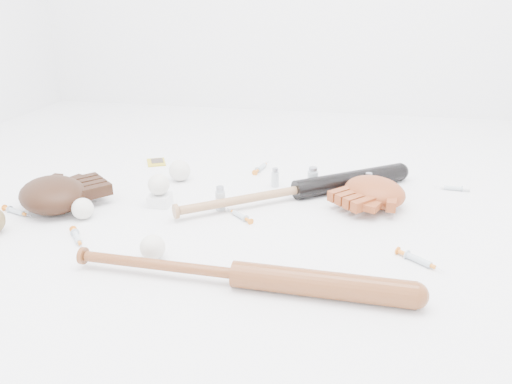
% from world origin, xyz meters
% --- Properties ---
extents(bat_dark, '(0.78, 0.59, 0.07)m').
position_xyz_m(bat_dark, '(0.17, 0.19, 0.03)').
color(bat_dark, black).
rests_on(bat_dark, ground).
extents(bat_wood, '(0.86, 0.09, 0.06)m').
position_xyz_m(bat_wood, '(0.09, -0.38, 0.03)').
color(bat_wood, brown).
rests_on(bat_wood, ground).
extents(glove_dark, '(0.41, 0.41, 0.10)m').
position_xyz_m(glove_dark, '(-0.59, -0.05, 0.05)').
color(glove_dark, black).
rests_on(glove_dark, ground).
extents(glove_tan, '(0.36, 0.36, 0.09)m').
position_xyz_m(glove_tan, '(0.42, 0.19, 0.05)').
color(glove_tan, brown).
rests_on(glove_tan, ground).
extents(trading_card, '(0.11, 0.12, 0.01)m').
position_xyz_m(trading_card, '(-0.44, 0.45, 0.00)').
color(trading_card, gold).
rests_on(trading_card, ground).
extents(pedestal, '(0.07, 0.07, 0.04)m').
position_xyz_m(pedestal, '(-0.27, 0.04, 0.02)').
color(pedestal, white).
rests_on(pedestal, ground).
extents(baseball_on_pedestal, '(0.07, 0.07, 0.07)m').
position_xyz_m(baseball_on_pedestal, '(-0.27, 0.04, 0.07)').
color(baseball_on_pedestal, silver).
rests_on(baseball_on_pedestal, pedestal).
extents(baseball_left, '(0.07, 0.07, 0.07)m').
position_xyz_m(baseball_left, '(-0.46, -0.10, 0.03)').
color(baseball_left, silver).
rests_on(baseball_left, ground).
extents(baseball_upper, '(0.08, 0.08, 0.08)m').
position_xyz_m(baseball_upper, '(-0.28, 0.28, 0.04)').
color(baseball_upper, silver).
rests_on(baseball_upper, ground).
extents(baseball_mid, '(0.07, 0.07, 0.07)m').
position_xyz_m(baseball_mid, '(-0.16, -0.29, 0.03)').
color(baseball_mid, silver).
rests_on(baseball_mid, ground).
extents(syringe_0, '(0.15, 0.07, 0.02)m').
position_xyz_m(syringe_0, '(-0.69, -0.11, 0.01)').
color(syringe_0, '#ADBCC6').
rests_on(syringe_0, ground).
extents(syringe_1, '(0.12, 0.11, 0.02)m').
position_xyz_m(syringe_1, '(0.01, -0.00, 0.01)').
color(syringe_1, '#ADBCC6').
rests_on(syringe_1, ground).
extents(syringe_2, '(0.06, 0.16, 0.02)m').
position_xyz_m(syringe_2, '(-0.01, 0.45, 0.01)').
color(syringe_2, '#ADBCC6').
rests_on(syringe_2, ground).
extents(syringe_3, '(0.14, 0.12, 0.02)m').
position_xyz_m(syringe_3, '(0.53, -0.18, 0.01)').
color(syringe_3, '#ADBCC6').
rests_on(syringe_3, ground).
extents(syringe_4, '(0.13, 0.03, 0.02)m').
position_xyz_m(syringe_4, '(0.70, 0.37, 0.01)').
color(syringe_4, '#ADBCC6').
rests_on(syringe_4, ground).
extents(syringe_5, '(0.11, 0.13, 0.02)m').
position_xyz_m(syringe_5, '(-0.41, -0.24, 0.01)').
color(syringe_5, '#ADBCC6').
rests_on(syringe_5, ground).
extents(vial_0, '(0.03, 0.03, 0.07)m').
position_xyz_m(vial_0, '(0.08, 0.28, 0.03)').
color(vial_0, silver).
rests_on(vial_0, ground).
extents(vial_1, '(0.03, 0.03, 0.07)m').
position_xyz_m(vial_1, '(0.40, 0.29, 0.04)').
color(vial_1, silver).
rests_on(vial_1, ground).
extents(vial_2, '(0.03, 0.03, 0.08)m').
position_xyz_m(vial_2, '(-0.06, 0.05, 0.04)').
color(vial_2, silver).
rests_on(vial_2, ground).
extents(vial_3, '(0.04, 0.04, 0.09)m').
position_xyz_m(vial_3, '(0.21, 0.27, 0.04)').
color(vial_3, silver).
rests_on(vial_3, ground).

